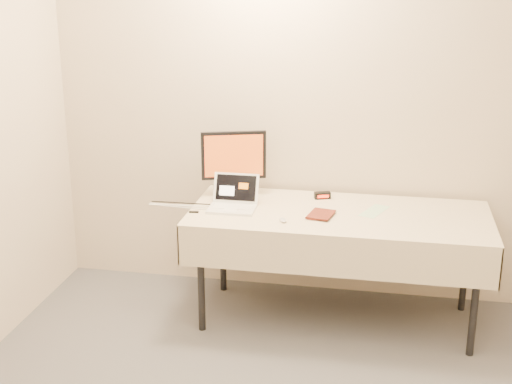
% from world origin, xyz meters
% --- Properties ---
extents(back_wall, '(4.00, 0.10, 2.70)m').
position_xyz_m(back_wall, '(0.00, 2.50, 1.35)').
color(back_wall, beige).
rests_on(back_wall, ground).
extents(table, '(1.86, 0.81, 0.74)m').
position_xyz_m(table, '(0.00, 2.05, 0.68)').
color(table, black).
rests_on(table, ground).
extents(laptop, '(0.30, 0.29, 0.19)m').
position_xyz_m(laptop, '(-0.67, 2.02, 0.79)').
color(laptop, white).
rests_on(laptop, table).
extents(monitor, '(0.41, 0.19, 0.44)m').
position_xyz_m(monitor, '(-0.72, 2.25, 0.99)').
color(monitor, black).
rests_on(monitor, table).
extents(book, '(0.14, 0.05, 0.19)m').
position_xyz_m(book, '(-0.18, 1.97, 0.83)').
color(book, maroon).
rests_on(book, table).
extents(alarm_clock, '(0.11, 0.08, 0.04)m').
position_xyz_m(alarm_clock, '(-0.13, 2.30, 0.76)').
color(alarm_clock, black).
rests_on(alarm_clock, table).
extents(clicker, '(0.06, 0.09, 0.02)m').
position_xyz_m(clicker, '(-0.32, 1.82, 0.75)').
color(clicker, '#BBBBBD').
rests_on(clicker, table).
extents(paper_form, '(0.20, 0.29, 0.00)m').
position_xyz_m(paper_form, '(0.21, 2.11, 0.74)').
color(paper_form, '#AFDAAD').
rests_on(paper_form, table).
extents(usb_dongle, '(0.06, 0.02, 0.01)m').
position_xyz_m(usb_dongle, '(-0.89, 1.88, 0.74)').
color(usb_dongle, black).
rests_on(usb_dongle, table).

